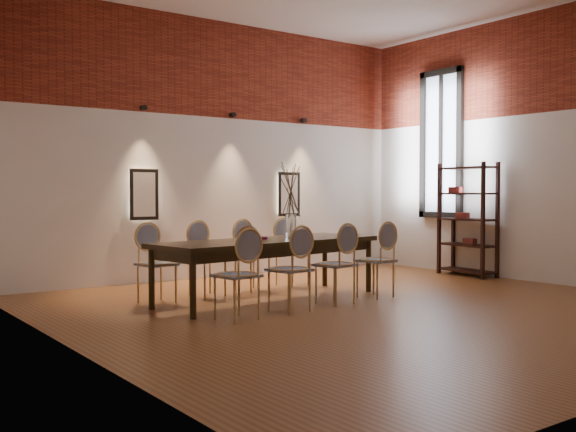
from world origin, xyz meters
TOP-DOWN VIEW (x-y plane):
  - floor at (0.00, 0.00)m, footprint 7.00×7.00m
  - wall_back at (0.00, 3.55)m, footprint 7.00×0.10m
  - wall_left at (-3.55, 0.00)m, footprint 0.10×7.00m
  - wall_right at (3.55, 0.00)m, footprint 0.10×7.00m
  - brick_band_back at (0.00, 3.48)m, footprint 7.00×0.02m
  - brick_band_right at (3.48, 0.00)m, footprint 0.02×7.00m
  - niche_left at (-1.30, 3.45)m, footprint 0.36×0.06m
  - niche_right at (1.30, 3.45)m, footprint 0.36×0.06m
  - spot_fixture_left at (-1.30, 3.42)m, footprint 0.08×0.10m
  - spot_fixture_mid at (0.20, 3.42)m, footprint 0.08×0.10m
  - spot_fixture_right at (1.60, 3.42)m, footprint 0.08×0.10m
  - window_glass at (3.46, 2.00)m, footprint 0.02×0.78m
  - window_frame at (3.44, 2.00)m, footprint 0.08×0.90m
  - window_mullion at (3.44, 2.00)m, footprint 0.06×0.06m
  - dining_table at (-0.66, 1.16)m, footprint 3.11×1.34m
  - chair_near_a at (-1.69, 0.26)m, footprint 0.49×0.49m
  - chair_near_b at (-0.94, 0.35)m, footprint 0.49×0.49m
  - chair_near_c at (-0.19, 0.45)m, footprint 0.49×0.49m
  - chair_near_d at (0.55, 0.54)m, footprint 0.49×0.49m
  - chair_far_a at (-1.88, 1.78)m, footprint 0.49×0.49m
  - chair_far_b at (-1.13, 1.87)m, footprint 0.49×0.49m
  - chair_far_c at (-0.38, 1.96)m, footprint 0.49×0.49m
  - chair_far_d at (0.36, 2.06)m, footprint 0.49×0.49m
  - vase at (-0.29, 1.21)m, footprint 0.14×0.14m
  - dried_branches at (-0.29, 1.21)m, footprint 0.50×0.50m
  - bowl at (-1.02, 1.06)m, footprint 0.24×0.24m
  - book at (-0.81, 1.25)m, footprint 0.28×0.21m
  - shelving_rack at (3.28, 1.30)m, footprint 0.47×1.03m

SIDE VIEW (x-z plane):
  - floor at x=0.00m, z-range -0.02..0.00m
  - dining_table at x=-0.66m, z-range 0.00..0.75m
  - chair_near_a at x=-1.69m, z-range 0.00..0.94m
  - chair_near_b at x=-0.94m, z-range 0.00..0.94m
  - chair_near_c at x=-0.19m, z-range 0.00..0.94m
  - chair_near_d at x=0.55m, z-range 0.00..0.94m
  - chair_far_a at x=-1.88m, z-range 0.00..0.94m
  - chair_far_b at x=-1.13m, z-range 0.00..0.94m
  - chair_far_c at x=-0.38m, z-range 0.00..0.94m
  - chair_far_d at x=0.36m, z-range 0.00..0.94m
  - book at x=-0.81m, z-range 0.75..0.78m
  - bowl at x=-1.02m, z-range 0.75..0.93m
  - vase at x=-0.29m, z-range 0.75..1.05m
  - shelving_rack at x=3.28m, z-range 0.00..1.80m
  - niche_left at x=-1.30m, z-range 0.97..1.63m
  - niche_right at x=1.30m, z-range 0.97..1.63m
  - dried_branches at x=-0.29m, z-range 1.00..1.70m
  - wall_back at x=0.00m, z-range 0.00..4.00m
  - wall_left at x=-3.55m, z-range 0.00..4.00m
  - wall_right at x=3.55m, z-range 0.00..4.00m
  - window_glass at x=3.46m, z-range 0.96..3.34m
  - window_frame at x=3.44m, z-range 0.90..3.40m
  - window_mullion at x=3.44m, z-range 0.95..3.35m
  - spot_fixture_left at x=-1.30m, z-range 2.51..2.59m
  - spot_fixture_mid at x=0.20m, z-range 2.51..2.59m
  - spot_fixture_right at x=1.60m, z-range 2.51..2.59m
  - brick_band_back at x=0.00m, z-range 2.50..4.00m
  - brick_band_right at x=3.48m, z-range 2.50..4.00m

